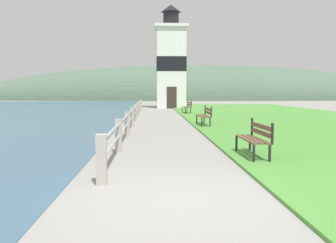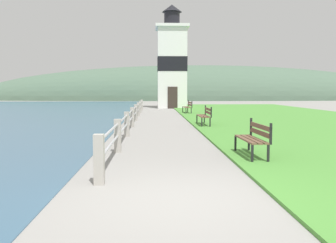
% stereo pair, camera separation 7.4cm
% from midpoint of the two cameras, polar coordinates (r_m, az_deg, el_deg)
% --- Properties ---
extents(ground_plane, '(160.00, 160.00, 0.00)m').
position_cam_midpoint_polar(ground_plane, '(5.89, 2.09, -11.85)').
color(ground_plane, gray).
extents(grass_verge, '(12.00, 44.66, 0.06)m').
position_cam_midpoint_polar(grass_verge, '(22.04, 18.78, 0.24)').
color(grass_verge, '#4C8E38').
rests_on(grass_verge, ground_plane).
extents(seawall_railing, '(0.18, 24.49, 0.91)m').
position_cam_midpoint_polar(seawall_railing, '(18.84, -5.07, 1.24)').
color(seawall_railing, '#A8A399').
rests_on(seawall_railing, ground_plane).
extents(park_bench_near, '(0.50, 1.67, 0.94)m').
position_cam_midpoint_polar(park_bench_near, '(9.54, 13.22, -2.25)').
color(park_bench_near, brown).
rests_on(park_bench_near, ground_plane).
extents(park_bench_midway, '(0.48, 1.98, 0.94)m').
position_cam_midpoint_polar(park_bench_midway, '(17.73, 5.79, 1.07)').
color(park_bench_midway, brown).
rests_on(park_bench_midway, ground_plane).
extents(park_bench_far, '(0.58, 1.67, 0.94)m').
position_cam_midpoint_polar(park_bench_far, '(26.93, 3.16, 2.35)').
color(park_bench_far, brown).
rests_on(park_bench_far, ground_plane).
extents(lighthouse, '(3.08, 3.08, 9.64)m').
position_cam_midpoint_polar(lighthouse, '(35.69, 0.66, 8.93)').
color(lighthouse, white).
rests_on(lighthouse, ground_plane).
extents(distant_hillside, '(80.00, 16.00, 12.00)m').
position_cam_midpoint_polar(distant_hillside, '(65.96, 5.13, 3.32)').
color(distant_hillside, '#4C6651').
rests_on(distant_hillside, ground_plane).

